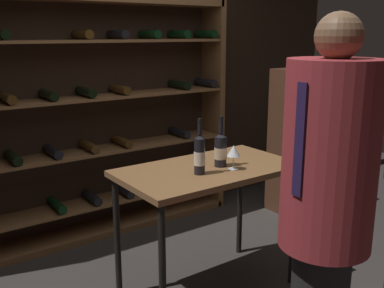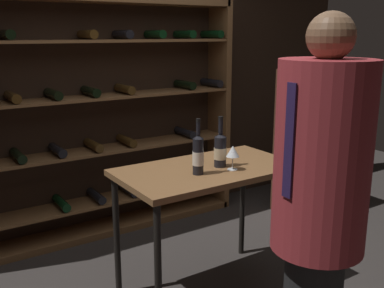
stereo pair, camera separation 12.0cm
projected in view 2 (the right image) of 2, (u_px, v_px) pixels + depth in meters
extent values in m
cube|color=#332319|center=(105.00, 71.00, 4.14)|extent=(5.84, 0.10, 2.94)
cube|color=brown|center=(219.00, 107.00, 4.69)|extent=(0.06, 0.32, 2.12)
cube|color=brown|center=(98.00, 229.00, 4.20)|extent=(2.78, 0.32, 0.06)
cube|color=brown|center=(96.00, 202.00, 4.13)|extent=(2.70, 0.32, 0.02)
cylinder|color=black|center=(61.00, 203.00, 3.95)|extent=(0.08, 0.30, 0.08)
cylinder|color=black|center=(96.00, 196.00, 4.12)|extent=(0.08, 0.30, 0.08)
cylinder|color=black|center=(128.00, 189.00, 4.29)|extent=(0.08, 0.30, 0.08)
cylinder|color=black|center=(158.00, 183.00, 4.46)|extent=(0.08, 0.30, 0.08)
cylinder|color=black|center=(185.00, 178.00, 4.64)|extent=(0.08, 0.30, 0.08)
cylinder|color=black|center=(211.00, 173.00, 4.81)|extent=(0.08, 0.30, 0.08)
cube|color=brown|center=(94.00, 151.00, 4.02)|extent=(2.70, 0.32, 0.02)
cylinder|color=black|center=(18.00, 156.00, 3.66)|extent=(0.08, 0.30, 0.08)
cylinder|color=black|center=(57.00, 150.00, 3.83)|extent=(0.08, 0.30, 0.08)
cylinder|color=#4C3314|center=(93.00, 145.00, 4.01)|extent=(0.08, 0.30, 0.08)
cylinder|color=#4C3314|center=(126.00, 141.00, 4.18)|extent=(0.08, 0.30, 0.08)
cylinder|color=black|center=(185.00, 132.00, 4.52)|extent=(0.08, 0.30, 0.08)
cube|color=brown|center=(91.00, 98.00, 3.90)|extent=(2.70, 0.32, 0.02)
cylinder|color=#4C3314|center=(12.00, 97.00, 3.55)|extent=(0.08, 0.30, 0.08)
cylinder|color=black|center=(53.00, 94.00, 3.72)|extent=(0.08, 0.30, 0.08)
cylinder|color=black|center=(91.00, 91.00, 3.89)|extent=(0.08, 0.30, 0.08)
cylinder|color=#4C3314|center=(125.00, 89.00, 4.06)|extent=(0.08, 0.30, 0.08)
cylinder|color=black|center=(185.00, 85.00, 4.41)|extent=(0.08, 0.30, 0.08)
cylinder|color=black|center=(212.00, 83.00, 4.58)|extent=(0.08, 0.30, 0.08)
cube|color=brown|center=(88.00, 41.00, 3.79)|extent=(2.70, 0.32, 0.02)
cylinder|color=black|center=(6.00, 34.00, 3.43)|extent=(0.08, 0.30, 0.08)
cylinder|color=#4C3314|center=(87.00, 34.00, 3.78)|extent=(0.08, 0.30, 0.08)
cylinder|color=black|center=(123.00, 34.00, 3.95)|extent=(0.08, 0.30, 0.08)
cylinder|color=black|center=(155.00, 34.00, 4.12)|extent=(0.08, 0.30, 0.08)
cylinder|color=black|center=(185.00, 34.00, 4.29)|extent=(0.08, 0.30, 0.08)
cylinder|color=black|center=(212.00, 34.00, 4.46)|extent=(0.08, 0.30, 0.08)
cube|color=brown|center=(208.00, 170.00, 3.06)|extent=(1.22, 0.69, 0.04)
cylinder|color=black|center=(158.00, 273.00, 2.64)|extent=(0.04, 0.04, 0.88)
cylinder|color=black|center=(295.00, 229.00, 3.23)|extent=(0.04, 0.04, 0.88)
cylinder|color=black|center=(117.00, 237.00, 3.11)|extent=(0.04, 0.04, 0.88)
cylinder|color=black|center=(242.00, 204.00, 3.71)|extent=(0.04, 0.04, 0.88)
cylinder|color=#9E2D33|center=(322.00, 158.00, 2.04)|extent=(0.43, 0.43, 0.88)
sphere|color=brown|center=(331.00, 36.00, 1.91)|extent=(0.21, 0.21, 0.21)
cube|color=#26193F|center=(289.00, 142.00, 1.89)|extent=(0.01, 0.05, 0.49)
cube|color=#4C2D1E|center=(301.00, 142.00, 4.56)|extent=(0.44, 0.36, 1.47)
cylinder|color=black|center=(220.00, 152.00, 3.05)|extent=(0.08, 0.08, 0.21)
cone|color=black|center=(220.00, 135.00, 3.03)|extent=(0.08, 0.08, 0.03)
cylinder|color=black|center=(221.00, 127.00, 3.01)|extent=(0.03, 0.03, 0.10)
cylinder|color=black|center=(221.00, 118.00, 3.00)|extent=(0.03, 0.03, 0.02)
cylinder|color=#C6B28C|center=(220.00, 153.00, 3.06)|extent=(0.09, 0.09, 0.08)
cylinder|color=black|center=(198.00, 156.00, 2.89)|extent=(0.07, 0.07, 0.24)
cone|color=black|center=(198.00, 137.00, 2.86)|extent=(0.07, 0.07, 0.03)
cylinder|color=black|center=(198.00, 128.00, 2.85)|extent=(0.03, 0.03, 0.08)
cylinder|color=black|center=(198.00, 120.00, 2.83)|extent=(0.03, 0.03, 0.02)
cylinder|color=silver|center=(198.00, 158.00, 2.89)|extent=(0.07, 0.07, 0.09)
cylinder|color=silver|center=(232.00, 169.00, 3.00)|extent=(0.07, 0.07, 0.00)
cylinder|color=silver|center=(233.00, 163.00, 2.99)|extent=(0.01, 0.01, 0.09)
cone|color=silver|center=(233.00, 151.00, 2.97)|extent=(0.09, 0.09, 0.07)
cylinder|color=#590A14|center=(233.00, 154.00, 2.98)|extent=(0.05, 0.05, 0.03)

